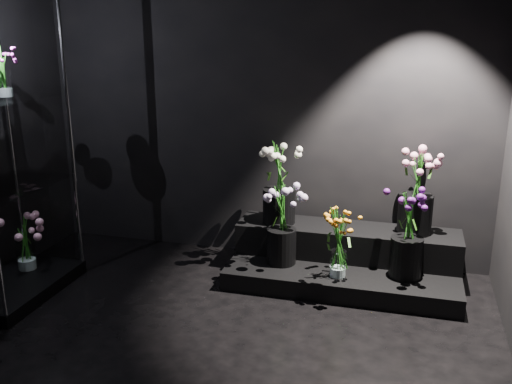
% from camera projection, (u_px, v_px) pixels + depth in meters
% --- Properties ---
extents(floor, '(4.00, 4.00, 0.00)m').
position_uv_depth(floor, '(181.00, 372.00, 3.52)').
color(floor, black).
rests_on(floor, ground).
extents(wall_back, '(4.00, 0.00, 4.00)m').
position_uv_depth(wall_back, '(263.00, 103.00, 4.97)').
color(wall_back, black).
rests_on(wall_back, floor).
extents(display_riser, '(1.86, 0.83, 0.41)m').
position_uv_depth(display_riser, '(344.00, 259.00, 4.77)').
color(display_riser, black).
rests_on(display_riser, floor).
extents(display_case, '(0.61, 1.02, 2.25)m').
position_uv_depth(display_case, '(0.00, 155.00, 4.23)').
color(display_case, black).
rests_on(display_case, floor).
extents(bouquet_orange_bells, '(0.35, 0.35, 0.57)m').
position_uv_depth(bouquet_orange_bells, '(339.00, 241.00, 4.40)').
color(bouquet_orange_bells, white).
rests_on(bouquet_orange_bells, display_riser).
extents(bouquet_lilac, '(0.38, 0.38, 0.68)m').
position_uv_depth(bouquet_lilac, '(282.00, 219.00, 4.63)').
color(bouquet_lilac, black).
rests_on(bouquet_lilac, display_riser).
extents(bouquet_purple, '(0.39, 0.39, 0.68)m').
position_uv_depth(bouquet_purple, '(408.00, 232.00, 4.38)').
color(bouquet_purple, black).
rests_on(bouquet_purple, display_riser).
extents(bouquet_cream_roses, '(0.39, 0.39, 0.71)m').
position_uv_depth(bouquet_cream_roses, '(279.00, 180.00, 4.82)').
color(bouquet_cream_roses, black).
rests_on(bouquet_cream_roses, display_riser).
extents(bouquet_pink_roses, '(0.45, 0.45, 0.67)m').
position_uv_depth(bouquet_pink_roses, '(417.00, 189.00, 4.58)').
color(bouquet_pink_roses, black).
rests_on(bouquet_pink_roses, display_riser).
extents(bouquet_case_magenta, '(0.24, 0.24, 0.37)m').
position_uv_depth(bouquet_case_magenta, '(2.00, 70.00, 4.16)').
color(bouquet_case_magenta, white).
rests_on(bouquet_case_magenta, display_case).
extents(bouquet_case_base_pink, '(0.37, 0.37, 0.45)m').
position_uv_depth(bouquet_case_base_pink, '(25.00, 242.00, 4.68)').
color(bouquet_case_base_pink, white).
rests_on(bouquet_case_base_pink, display_case).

